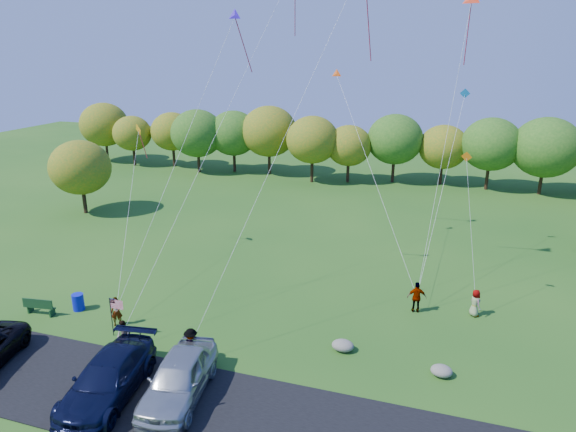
% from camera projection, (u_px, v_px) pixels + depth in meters
% --- Properties ---
extents(ground, '(140.00, 140.00, 0.00)m').
position_uv_depth(ground, '(212.00, 355.00, 26.21)').
color(ground, '#215217').
rests_on(ground, ground).
extents(asphalt_lane, '(44.00, 6.00, 0.06)m').
position_uv_depth(asphalt_lane, '(171.00, 404.00, 22.59)').
color(asphalt_lane, black).
rests_on(asphalt_lane, ground).
extents(treeline, '(76.91, 27.79, 7.99)m').
position_uv_depth(treeline, '(360.00, 146.00, 57.10)').
color(treeline, '#332212').
rests_on(treeline, ground).
extents(minivan_navy, '(3.41, 6.55, 1.81)m').
position_uv_depth(minivan_navy, '(108.00, 379.00, 22.79)').
color(minivan_navy, black).
rests_on(minivan_navy, asphalt_lane).
extents(minivan_silver, '(3.14, 6.01, 1.95)m').
position_uv_depth(minivan_silver, '(179.00, 378.00, 22.76)').
color(minivan_silver, '#A9AEB3').
rests_on(minivan_silver, asphalt_lane).
extents(flyer_a, '(0.75, 0.67, 1.72)m').
position_uv_depth(flyer_a, '(117.00, 312.00, 28.83)').
color(flyer_a, '#4C4C59').
rests_on(flyer_a, ground).
extents(flyer_b, '(0.96, 0.87, 1.59)m').
position_uv_depth(flyer_b, '(124.00, 335.00, 26.59)').
color(flyer_b, '#4C4C59').
rests_on(flyer_b, ground).
extents(flyer_c, '(1.27, 0.83, 1.84)m').
position_uv_depth(flyer_c, '(191.00, 346.00, 25.40)').
color(flyer_c, '#4C4C59').
rests_on(flyer_c, ground).
extents(flyer_d, '(1.19, 0.68, 1.91)m').
position_uv_depth(flyer_d, '(417.00, 297.00, 30.26)').
color(flyer_d, '#4C4C59').
rests_on(flyer_d, ground).
extents(flyer_e, '(0.87, 0.96, 1.64)m').
position_uv_depth(flyer_e, '(475.00, 303.00, 29.88)').
color(flyer_e, '#4C4C59').
rests_on(flyer_e, ground).
extents(park_bench, '(1.90, 0.59, 1.05)m').
position_uv_depth(park_bench, '(39.00, 306.00, 30.05)').
color(park_bench, '#153A1A').
rests_on(park_bench, ground).
extents(trash_barrel, '(0.68, 0.68, 1.01)m').
position_uv_depth(trash_barrel, '(78.00, 302.00, 30.65)').
color(trash_barrel, '#0C17BF').
rests_on(trash_barrel, ground).
extents(flag_assembly, '(0.84, 0.55, 2.28)m').
position_uv_depth(flag_assembly, '(114.00, 308.00, 27.46)').
color(flag_assembly, black).
rests_on(flag_assembly, ground).
extents(boulder_near, '(1.16, 0.91, 0.58)m').
position_uv_depth(boulder_near, '(343.00, 345.00, 26.57)').
color(boulder_near, '#9C9888').
rests_on(boulder_near, ground).
extents(boulder_far, '(1.04, 0.86, 0.54)m').
position_uv_depth(boulder_far, '(441.00, 371.00, 24.51)').
color(boulder_far, gray).
rests_on(boulder_far, ground).
extents(kites_aloft, '(23.01, 10.23, 11.95)m').
position_uv_depth(kites_aloft, '(348.00, 4.00, 31.29)').
color(kites_aloft, '#EC471A').
rests_on(kites_aloft, ground).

